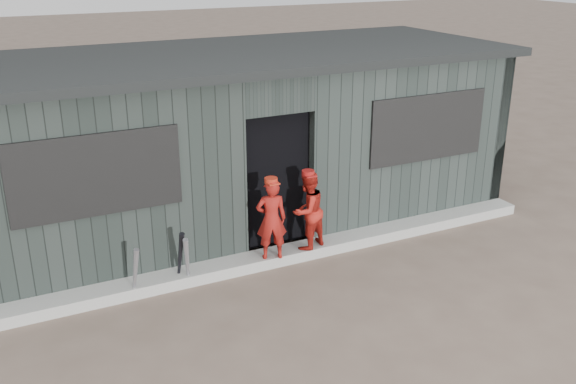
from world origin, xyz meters
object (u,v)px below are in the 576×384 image
player_grey_back (296,203)px  bat_mid (187,262)px  bat_right (180,258)px  player_red_left (271,219)px  bat_left (135,274)px  dugout (239,139)px  player_red_right (308,210)px

player_grey_back → bat_mid: bearing=14.7°
bat_right → player_red_left: bearing=-2.5°
player_red_left → bat_left: bearing=17.5°
bat_left → bat_right: (0.59, 0.09, 0.03)m
dugout → bat_mid: bearing=-128.6°
bat_mid → player_grey_back: player_grey_back is taller
bat_right → player_red_right: bearing=0.5°
bat_mid → bat_right: bearing=122.3°
bat_mid → player_red_right: 1.79m
player_grey_back → dugout: dugout is taller
player_red_right → player_grey_back: bearing=-124.7°
bat_mid → player_red_left: 1.23m
player_red_left → dugout: (0.30, 1.81, 0.58)m
player_red_left → bat_mid: bearing=18.3°
bat_mid → dugout: dugout is taller
bat_left → bat_mid: 0.65m
bat_mid → bat_right: bat_right is taller
bat_left → player_grey_back: size_ratio=0.65×
player_red_left → bat_right: bearing=13.8°
bat_right → player_red_left: size_ratio=0.71×
bat_right → player_grey_back: bearing=18.5°
bat_right → player_red_left: 1.28m
bat_left → player_grey_back: (2.57, 0.75, 0.19)m
bat_left → player_red_left: player_red_left is taller
bat_mid → bat_right: 0.12m
player_red_left → player_grey_back: player_red_left is taller
player_red_right → dugout: dugout is taller
bat_mid → player_red_left: (1.18, 0.04, 0.34)m
dugout → bat_left: bearing=-139.0°
bat_right → dugout: 2.50m
bat_mid → bat_right: (-0.06, 0.10, 0.02)m
bat_mid → player_red_right: player_red_right is taller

